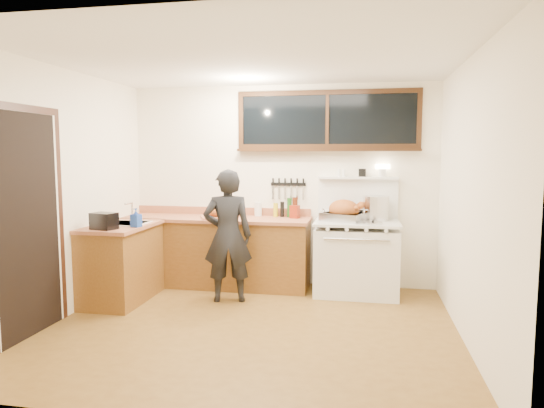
% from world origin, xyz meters
% --- Properties ---
extents(ground_plane, '(4.00, 3.50, 0.02)m').
position_xyz_m(ground_plane, '(0.00, 0.00, -0.01)').
color(ground_plane, brown).
extents(room_shell, '(4.10, 3.60, 2.65)m').
position_xyz_m(room_shell, '(0.00, 0.00, 1.65)').
color(room_shell, white).
rests_on(room_shell, ground).
extents(counter_back, '(2.44, 0.64, 1.00)m').
position_xyz_m(counter_back, '(-0.80, 1.45, 0.45)').
color(counter_back, brown).
rests_on(counter_back, ground).
extents(counter_left, '(0.64, 1.09, 0.90)m').
position_xyz_m(counter_left, '(-1.70, 0.62, 0.45)').
color(counter_left, brown).
rests_on(counter_left, ground).
extents(sink_unit, '(0.50, 0.45, 0.37)m').
position_xyz_m(sink_unit, '(-1.68, 0.70, 0.85)').
color(sink_unit, white).
rests_on(sink_unit, counter_left).
extents(vintage_stove, '(1.02, 0.74, 1.59)m').
position_xyz_m(vintage_stove, '(1.00, 1.41, 0.47)').
color(vintage_stove, white).
rests_on(vintage_stove, ground).
extents(back_window, '(2.32, 0.13, 0.77)m').
position_xyz_m(back_window, '(0.60, 1.72, 2.06)').
color(back_window, black).
rests_on(back_window, room_shell).
extents(left_doorway, '(0.02, 1.04, 2.17)m').
position_xyz_m(left_doorway, '(-1.99, -0.55, 1.09)').
color(left_doorway, black).
rests_on(left_doorway, ground).
extents(knife_strip, '(0.46, 0.03, 0.28)m').
position_xyz_m(knife_strip, '(0.10, 1.73, 1.31)').
color(knife_strip, black).
rests_on(knife_strip, room_shell).
extents(man, '(0.64, 0.50, 1.54)m').
position_xyz_m(man, '(-0.47, 0.83, 0.77)').
color(man, black).
rests_on(man, ground).
extents(soap_bottle, '(0.11, 0.11, 0.21)m').
position_xyz_m(soap_bottle, '(-1.43, 0.48, 1.01)').
color(soap_bottle, '#2248AE').
rests_on(soap_bottle, counter_left).
extents(toaster, '(0.30, 0.24, 0.18)m').
position_xyz_m(toaster, '(-1.70, 0.26, 0.99)').
color(toaster, black).
rests_on(toaster, counter_left).
extents(cutting_board, '(0.50, 0.44, 0.14)m').
position_xyz_m(cutting_board, '(-0.76, 1.38, 0.95)').
color(cutting_board, '#AA6343').
rests_on(cutting_board, counter_back).
extents(roast_turkey, '(0.60, 0.54, 0.26)m').
position_xyz_m(roast_turkey, '(0.84, 1.41, 1.00)').
color(roast_turkey, silver).
rests_on(roast_turkey, vintage_stove).
extents(stockpot, '(0.34, 0.34, 0.30)m').
position_xyz_m(stockpot, '(1.22, 1.53, 1.05)').
color(stockpot, silver).
rests_on(stockpot, vintage_stove).
extents(saucepan, '(0.21, 0.30, 0.12)m').
position_xyz_m(saucepan, '(1.01, 1.64, 0.96)').
color(saucepan, silver).
rests_on(saucepan, vintage_stove).
extents(pot_lid, '(0.29, 0.29, 0.04)m').
position_xyz_m(pot_lid, '(1.19, 1.21, 0.91)').
color(pot_lid, silver).
rests_on(pot_lid, vintage_stove).
extents(coffee_tin, '(0.13, 0.11, 0.16)m').
position_xyz_m(coffee_tin, '(0.21, 1.54, 0.98)').
color(coffee_tin, maroon).
rests_on(coffee_tin, counter_back).
extents(pitcher, '(0.11, 0.11, 0.18)m').
position_xyz_m(pitcher, '(-0.29, 1.66, 0.99)').
color(pitcher, white).
rests_on(pitcher, counter_back).
extents(bottle_cluster, '(0.32, 0.07, 0.26)m').
position_xyz_m(bottle_cluster, '(0.11, 1.63, 1.02)').
color(bottle_cluster, black).
rests_on(bottle_cluster, counter_back).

